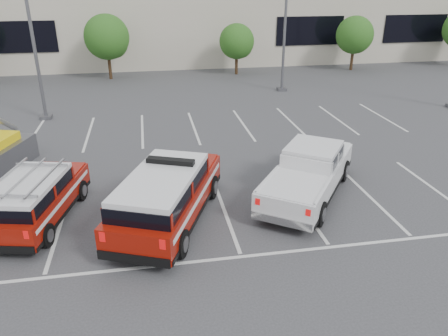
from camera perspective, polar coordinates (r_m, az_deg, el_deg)
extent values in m
plane|color=#39393C|center=(15.14, -0.03, -5.38)|extent=(120.00, 120.00, 0.00)
cube|color=silver|center=(19.14, -2.42, 1.13)|extent=(23.00, 15.00, 0.01)
cube|color=beige|center=(45.19, -7.67, 19.34)|extent=(60.00, 15.00, 8.00)
cylinder|color=#3F2B19|center=(35.70, -14.69, 12.64)|extent=(0.24, 0.24, 1.84)
sphere|color=#1B4A13|center=(35.36, -15.08, 16.20)|extent=(3.37, 3.37, 3.37)
sphere|color=#1B4A13|center=(35.60, -14.31, 15.49)|extent=(2.24, 2.24, 2.24)
cylinder|color=#3F2B19|center=(36.38, 1.63, 13.32)|extent=(0.24, 0.24, 1.51)
sphere|color=#1B4A13|center=(36.09, 1.67, 16.21)|extent=(2.77, 2.77, 2.77)
sphere|color=#1B4A13|center=(36.42, 2.23, 15.61)|extent=(1.85, 1.85, 1.85)
cylinder|color=#3F2B19|center=(39.61, 16.35, 13.39)|extent=(0.24, 0.24, 1.67)
sphere|color=#1B4A13|center=(39.32, 16.71, 16.31)|extent=(3.07, 3.07, 3.07)
sphere|color=#1B4A13|center=(39.73, 17.03, 15.67)|extent=(2.05, 2.05, 2.05)
cube|color=#59595E|center=(26.66, -22.20, 6.19)|extent=(0.60, 0.60, 0.20)
cylinder|color=#59595E|center=(25.75, -23.93, 16.59)|extent=(0.18, 0.18, 10.00)
cube|color=#59595E|center=(31.33, 7.53, 10.18)|extent=(0.60, 0.60, 0.20)
cylinder|color=#59595E|center=(30.57, 8.04, 19.14)|extent=(0.18, 0.18, 10.00)
cube|color=maroon|center=(14.22, -7.26, -3.98)|extent=(4.16, 6.15, 0.88)
cube|color=black|center=(13.48, -8.14, -2.46)|extent=(3.36, 4.53, 0.46)
cube|color=silver|center=(13.34, -8.21, -1.25)|extent=(3.29, 4.44, 0.17)
cube|color=black|center=(14.05, -7.01, 0.90)|extent=(1.55, 0.87, 0.16)
cube|color=silver|center=(15.99, 10.88, -1.10)|extent=(5.02, 5.90, 0.84)
cube|color=black|center=(16.21, 11.55, 1.67)|extent=(2.70, 2.75, 0.44)
cube|color=silver|center=(16.10, 11.64, 2.66)|extent=(2.64, 2.69, 0.16)
cube|color=maroon|center=(15.40, -23.10, -4.03)|extent=(2.80, 4.91, 0.76)
cube|color=black|center=(14.80, -24.16, -2.85)|extent=(2.33, 3.46, 0.40)
cube|color=silver|center=(14.69, -24.34, -1.90)|extent=(2.28, 3.39, 0.14)
cube|color=#A5A5A8|center=(14.59, -24.50, -1.00)|extent=(2.31, 3.16, 0.05)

